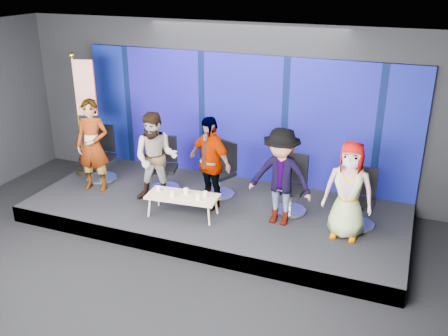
% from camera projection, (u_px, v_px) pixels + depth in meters
% --- Properties ---
extents(ground, '(10.00, 10.00, 0.00)m').
position_uv_depth(ground, '(150.00, 293.00, 7.37)').
color(ground, black).
rests_on(ground, ground).
extents(room_walls, '(10.02, 8.02, 3.51)m').
position_uv_depth(room_walls, '(140.00, 137.00, 6.46)').
color(room_walls, black).
rests_on(room_walls, ground).
extents(riser, '(7.00, 3.00, 0.30)m').
position_uv_depth(riser, '(216.00, 212.00, 9.46)').
color(riser, black).
rests_on(riser, ground).
extents(backdrop, '(7.00, 0.08, 2.60)m').
position_uv_depth(backdrop, '(243.00, 118.00, 10.16)').
color(backdrop, '#071659').
rests_on(backdrop, riser).
extents(chair_a, '(0.74, 0.74, 1.14)m').
position_uv_depth(chair_a, '(102.00, 162.00, 10.43)').
color(chair_a, silver).
rests_on(chair_a, riser).
extents(panelist_a, '(0.74, 0.55, 1.84)m').
position_uv_depth(panelist_a, '(93.00, 146.00, 9.75)').
color(panelist_a, black).
rests_on(panelist_a, riser).
extents(chair_b, '(0.74, 0.74, 1.07)m').
position_uv_depth(chair_b, '(165.00, 173.00, 9.95)').
color(chair_b, silver).
rests_on(chair_b, riser).
extents(panelist_b, '(0.99, 0.86, 1.73)m').
position_uv_depth(panelist_b, '(156.00, 158.00, 9.30)').
color(panelist_b, black).
rests_on(panelist_b, riser).
extents(chair_c, '(0.80, 0.80, 1.07)m').
position_uv_depth(chair_c, '(221.00, 178.00, 9.68)').
color(chair_c, silver).
rests_on(chair_c, riser).
extents(panelist_c, '(1.10, 0.80, 1.74)m').
position_uv_depth(panelist_c, '(210.00, 162.00, 9.07)').
color(panelist_c, black).
rests_on(panelist_c, riser).
extents(chair_d, '(0.64, 0.64, 1.07)m').
position_uv_depth(chair_d, '(292.00, 194.00, 9.04)').
color(chair_d, silver).
rests_on(chair_d, riser).
extents(panelist_d, '(1.16, 0.72, 1.73)m').
position_uv_depth(panelist_d, '(281.00, 177.00, 8.45)').
color(panelist_d, black).
rests_on(panelist_d, riser).
extents(chair_e, '(0.59, 0.59, 1.02)m').
position_uv_depth(chair_e, '(360.00, 207.00, 8.56)').
color(chair_e, silver).
rests_on(chair_e, riser).
extents(panelist_e, '(0.83, 0.55, 1.65)m').
position_uv_depth(panelist_e, '(349.00, 191.00, 8.03)').
color(panelist_e, black).
rests_on(panelist_e, riser).
extents(coffee_table, '(1.32, 0.66, 0.39)m').
position_uv_depth(coffee_table, '(183.00, 197.00, 8.88)').
color(coffee_table, tan).
rests_on(coffee_table, riser).
extents(mug_a, '(0.07, 0.07, 0.09)m').
position_uv_depth(mug_a, '(158.00, 188.00, 9.05)').
color(mug_a, silver).
rests_on(mug_a, coffee_table).
extents(mug_b, '(0.08, 0.08, 0.09)m').
position_uv_depth(mug_b, '(172.00, 194.00, 8.81)').
color(mug_b, silver).
rests_on(mug_b, coffee_table).
extents(mug_c, '(0.09, 0.09, 0.11)m').
position_uv_depth(mug_c, '(186.00, 191.00, 8.91)').
color(mug_c, silver).
rests_on(mug_c, coffee_table).
extents(mug_d, '(0.07, 0.07, 0.09)m').
position_uv_depth(mug_d, '(198.00, 197.00, 8.70)').
color(mug_d, silver).
rests_on(mug_d, coffee_table).
extents(mug_e, '(0.08, 0.08, 0.10)m').
position_uv_depth(mug_e, '(205.00, 194.00, 8.81)').
color(mug_e, silver).
rests_on(mug_e, coffee_table).
extents(flag_stand, '(0.59, 0.35, 2.60)m').
position_uv_depth(flag_stand, '(84.00, 112.00, 10.30)').
color(flag_stand, black).
rests_on(flag_stand, riser).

